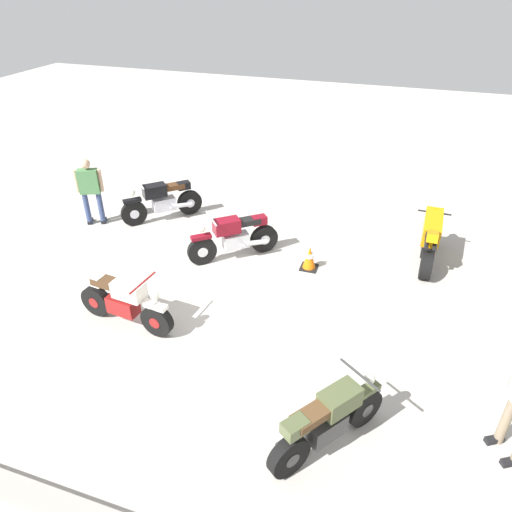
% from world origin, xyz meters
% --- Properties ---
extents(ground_plane, '(40.00, 40.00, 0.00)m').
position_xyz_m(ground_plane, '(0.00, 0.00, 0.00)').
color(ground_plane, '#B7B2A8').
extents(motorcycle_black_cruiser, '(1.57, 1.55, 1.09)m').
position_xyz_m(motorcycle_black_cruiser, '(2.95, -2.62, 0.52)').
color(motorcycle_black_cruiser, black).
rests_on(motorcycle_black_cruiser, ground).
extents(motorcycle_cream_vintage, '(1.96, 0.71, 1.07)m').
position_xyz_m(motorcycle_cream_vintage, '(1.62, 1.29, 0.49)').
color(motorcycle_cream_vintage, black).
rests_on(motorcycle_cream_vintage, ground).
extents(motorcycle_olive_vintage, '(1.27, 1.67, 1.07)m').
position_xyz_m(motorcycle_olive_vintage, '(-2.33, 2.68, 0.49)').
color(motorcycle_olive_vintage, black).
rests_on(motorcycle_olive_vintage, ground).
extents(motorcycle_orange_sportbike, '(0.70, 1.95, 1.14)m').
position_xyz_m(motorcycle_orange_sportbike, '(-3.48, -2.67, 0.59)').
color(motorcycle_orange_sportbike, black).
rests_on(motorcycle_orange_sportbike, ground).
extents(motorcycle_maroon_cruiser, '(1.67, 1.44, 1.09)m').
position_xyz_m(motorcycle_maroon_cruiser, '(0.58, -1.47, 0.52)').
color(motorcycle_maroon_cruiser, black).
rests_on(motorcycle_maroon_cruiser, ground).
extents(person_in_green_shirt, '(0.63, 0.46, 1.70)m').
position_xyz_m(person_in_green_shirt, '(4.45, -1.86, 0.97)').
color(person_in_green_shirt, '#384772').
rests_on(person_in_green_shirt, ground).
extents(traffic_cone, '(0.36, 0.36, 0.53)m').
position_xyz_m(traffic_cone, '(-1.10, -1.56, 0.26)').
color(traffic_cone, black).
rests_on(traffic_cone, ground).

